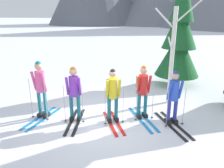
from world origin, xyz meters
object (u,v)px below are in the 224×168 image
skier_in_purple (74,92)px  skier_in_yellow (113,93)px  birch_tree_tall (172,54)px  skier_in_pink (41,87)px  skier_in_red (143,89)px  skier_in_blue (174,97)px  pine_tree_mid (179,37)px

skier_in_purple → skier_in_yellow: skier_in_purple is taller
skier_in_purple → birch_tree_tall: bearing=40.9°
skier_in_pink → skier_in_red: 3.12m
skier_in_yellow → skier_in_red: size_ratio=0.98×
skier_in_pink → skier_in_yellow: size_ratio=1.10×
skier_in_yellow → skier_in_blue: 1.76m
skier_in_blue → skier_in_yellow: bearing=-168.6°
skier_in_pink → birch_tree_tall: (3.74, 2.43, 0.78)m
skier_in_yellow → birch_tree_tall: 2.72m
skier_in_blue → skier_in_red: bearing=170.3°
skier_in_pink → skier_in_red: skier_in_pink is taller
skier_in_pink → skier_in_red: size_ratio=1.07×
pine_tree_mid → birch_tree_tall: pine_tree_mid is taller
skier_in_red → pine_tree_mid: (0.96, 3.89, 1.23)m
skier_in_red → pine_tree_mid: bearing=76.2°
birch_tree_tall → skier_in_pink: bearing=-147.1°
skier_in_pink → skier_in_blue: (3.91, 0.72, -0.14)m
pine_tree_mid → birch_tree_tall: (-0.20, -2.34, -0.38)m
skier_in_red → skier_in_blue: skier_in_red is taller
skier_in_blue → pine_tree_mid: (0.04, 4.05, 1.30)m
skier_in_purple → skier_in_yellow: 1.14m
skier_in_yellow → skier_in_purple: bearing=-166.6°
skier_in_yellow → skier_in_red: skier_in_red is taller
skier_in_red → pine_tree_mid: size_ratio=0.36×
skier_in_red → birch_tree_tall: birch_tree_tall is taller
skier_in_purple → birch_tree_tall: 3.65m
skier_in_yellow → birch_tree_tall: bearing=52.8°
skier_in_purple → skier_in_yellow: bearing=13.4°
skier_in_blue → pine_tree_mid: bearing=89.4°
skier_in_blue → pine_tree_mid: size_ratio=0.35×
skier_in_purple → skier_in_red: bearing=21.8°
skier_in_pink → skier_in_red: (2.99, 0.88, -0.07)m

